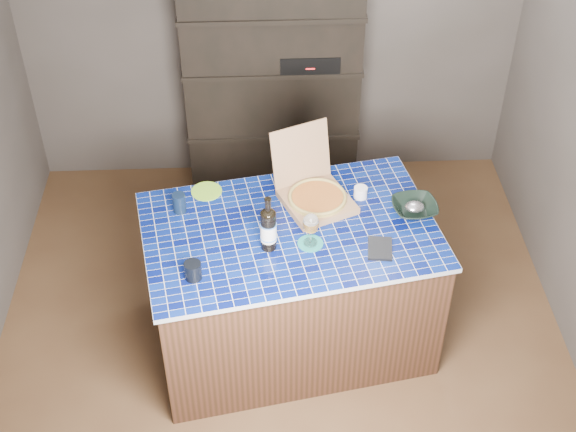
{
  "coord_description": "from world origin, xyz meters",
  "views": [
    {
      "loc": [
        -0.11,
        -3.34,
        3.81
      ],
      "look_at": [
        0.04,
        0.0,
        0.96
      ],
      "focal_mm": 50.0,
      "sensor_mm": 36.0,
      "label": 1
    }
  ],
  "objects_px": {
    "pizza_box": "(315,195)",
    "mead_bottle": "(268,228)",
    "dvd_case": "(380,249)",
    "wine_glass": "(311,224)",
    "bowl": "(414,208)",
    "kitchen_island": "(290,285)"
  },
  "relations": [
    {
      "from": "kitchen_island",
      "to": "mead_bottle",
      "type": "height_order",
      "value": "mead_bottle"
    },
    {
      "from": "kitchen_island",
      "to": "bowl",
      "type": "relative_size",
      "value": 6.98
    },
    {
      "from": "mead_bottle",
      "to": "pizza_box",
      "type": "bearing_deg",
      "value": 53.01
    },
    {
      "from": "dvd_case",
      "to": "mead_bottle",
      "type": "bearing_deg",
      "value": -177.21
    },
    {
      "from": "pizza_box",
      "to": "wine_glass",
      "type": "distance_m",
      "value": 0.37
    },
    {
      "from": "pizza_box",
      "to": "mead_bottle",
      "type": "distance_m",
      "value": 0.47
    },
    {
      "from": "mead_bottle",
      "to": "dvd_case",
      "type": "relative_size",
      "value": 1.88
    },
    {
      "from": "kitchen_island",
      "to": "bowl",
      "type": "bearing_deg",
      "value": -1.51
    },
    {
      "from": "wine_glass",
      "to": "bowl",
      "type": "height_order",
      "value": "wine_glass"
    },
    {
      "from": "pizza_box",
      "to": "dvd_case",
      "type": "relative_size",
      "value": 3.01
    },
    {
      "from": "dvd_case",
      "to": "bowl",
      "type": "distance_m",
      "value": 0.38
    },
    {
      "from": "dvd_case",
      "to": "kitchen_island",
      "type": "bearing_deg",
      "value": 165.5
    },
    {
      "from": "pizza_box",
      "to": "bowl",
      "type": "bearing_deg",
      "value": -34.84
    },
    {
      "from": "kitchen_island",
      "to": "dvd_case",
      "type": "relative_size",
      "value": 9.81
    },
    {
      "from": "mead_bottle",
      "to": "bowl",
      "type": "height_order",
      "value": "mead_bottle"
    },
    {
      "from": "wine_glass",
      "to": "kitchen_island",
      "type": "bearing_deg",
      "value": 129.34
    },
    {
      "from": "kitchen_island",
      "to": "dvd_case",
      "type": "bearing_deg",
      "value": -32.25
    },
    {
      "from": "dvd_case",
      "to": "bowl",
      "type": "relative_size",
      "value": 0.71
    },
    {
      "from": "pizza_box",
      "to": "wine_glass",
      "type": "bearing_deg",
      "value": -121.53
    },
    {
      "from": "mead_bottle",
      "to": "dvd_case",
      "type": "bearing_deg",
      "value": -4.47
    },
    {
      "from": "kitchen_island",
      "to": "wine_glass",
      "type": "relative_size",
      "value": 8.86
    },
    {
      "from": "wine_glass",
      "to": "bowl",
      "type": "relative_size",
      "value": 0.79
    }
  ]
}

